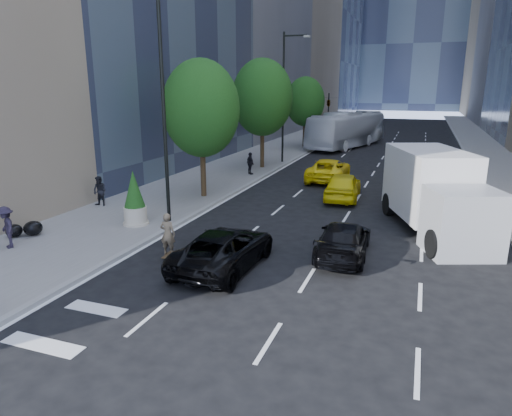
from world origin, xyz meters
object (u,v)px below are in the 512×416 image
at_px(skateboarder, 168,237).
at_px(planter_shrub, 134,199).
at_px(black_sedan_lincoln, 224,249).
at_px(city_bus, 347,130).
at_px(black_sedan_mercedes, 343,240).
at_px(box_truck, 436,192).

xyz_separation_m(skateboarder, planter_shrub, (-3.27, 2.73, 0.52)).
height_order(skateboarder, black_sedan_lincoln, skateboarder).
bearing_deg(skateboarder, city_bus, -97.54).
bearing_deg(black_sedan_mercedes, box_truck, -129.39).
relative_size(black_sedan_lincoln, city_bus, 0.38).
xyz_separation_m(black_sedan_lincoln, city_bus, (-1.20, 34.01, 1.11)).
bearing_deg(skateboarder, box_truck, -149.98).
distance_m(skateboarder, planter_shrub, 4.29).
bearing_deg(city_bus, planter_shrub, -82.85).
bearing_deg(planter_shrub, black_sedan_mercedes, -2.40).
bearing_deg(skateboarder, black_sedan_lincoln, 169.94).
height_order(city_bus, planter_shrub, city_bus).
distance_m(city_bus, box_truck, 28.39).
bearing_deg(black_sedan_lincoln, skateboarder, -2.59).
xyz_separation_m(black_sedan_mercedes, planter_shrub, (-9.33, 0.39, 0.67)).
height_order(skateboarder, black_sedan_mercedes, skateboarder).
height_order(black_sedan_lincoln, city_bus, city_bus).
distance_m(black_sedan_mercedes, box_truck, 5.44).
distance_m(city_bus, planter_shrub, 31.42).
relative_size(box_truck, planter_shrub, 3.14).
bearing_deg(black_sedan_lincoln, city_bus, -86.11).
xyz_separation_m(black_sedan_mercedes, box_truck, (3.17, 4.28, 1.12)).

